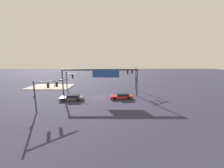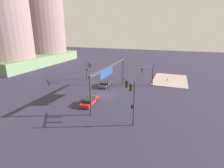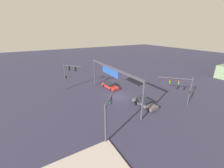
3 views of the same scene
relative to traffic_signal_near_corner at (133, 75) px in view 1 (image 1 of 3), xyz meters
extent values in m
plane|color=#2C2A40|center=(8.53, 7.71, -4.21)|extent=(179.73, 179.73, 0.00)
cube|color=#AA9D95|center=(24.86, -4.48, -4.14)|extent=(12.89, 8.45, 0.15)
cylinder|color=#343844|center=(-0.90, -0.67, -1.04)|extent=(0.20, 0.20, 6.36)
cylinder|color=#343844|center=(1.00, 0.70, 1.46)|extent=(3.90, 2.86, 0.15)
cube|color=black|center=(0.23, 0.14, 0.86)|extent=(0.41, 0.40, 0.95)
cylinder|color=red|center=(0.14, 0.27, 1.16)|extent=(0.20, 0.17, 0.20)
cylinder|color=orange|center=(0.14, 0.27, 0.86)|extent=(0.20, 0.17, 0.20)
cylinder|color=green|center=(0.14, 0.27, 0.56)|extent=(0.20, 0.17, 0.20)
cube|color=black|center=(1.56, 1.10, 0.86)|extent=(0.41, 0.40, 0.95)
cylinder|color=red|center=(1.47, 1.23, 1.16)|extent=(0.20, 0.17, 0.20)
cylinder|color=orange|center=(1.47, 1.23, 0.86)|extent=(0.20, 0.17, 0.20)
cylinder|color=green|center=(1.47, 1.23, 0.56)|extent=(0.20, 0.17, 0.20)
cube|color=black|center=(-1.04, -0.48, -1.38)|extent=(0.38, 0.37, 0.44)
cylinder|color=#36363E|center=(18.48, -0.63, -1.60)|extent=(0.25, 0.25, 5.23)
cylinder|color=#36363E|center=(16.39, 1.22, 0.42)|extent=(4.30, 3.84, 0.19)
cube|color=black|center=(16.15, 1.43, -0.20)|extent=(0.41, 0.41, 0.95)
cylinder|color=red|center=(16.04, 1.31, 0.10)|extent=(0.19, 0.18, 0.20)
cylinder|color=orange|center=(16.04, 1.31, -0.20)|extent=(0.19, 0.18, 0.20)
cylinder|color=green|center=(16.04, 1.31, -0.50)|extent=(0.19, 0.18, 0.20)
cylinder|color=#323944|center=(17.96, 16.54, -1.53)|extent=(0.22, 0.22, 5.37)
cylinder|color=#323944|center=(15.92, 14.57, 0.68)|extent=(4.19, 4.06, 0.16)
cube|color=black|center=(16.41, 15.05, 0.07)|extent=(0.41, 0.41, 0.95)
cylinder|color=red|center=(16.52, 14.93, 0.36)|extent=(0.19, 0.18, 0.20)
cylinder|color=orange|center=(16.52, 14.93, 0.06)|extent=(0.19, 0.18, 0.20)
cylinder|color=green|center=(16.52, 14.93, -0.24)|extent=(0.19, 0.18, 0.20)
cube|color=black|center=(15.37, 14.04, 0.07)|extent=(0.41, 0.41, 0.95)
cylinder|color=red|center=(15.48, 13.92, 0.36)|extent=(0.19, 0.18, 0.20)
cylinder|color=orange|center=(15.48, 13.92, 0.06)|extent=(0.19, 0.18, 0.20)
cylinder|color=green|center=(15.48, 13.92, -0.24)|extent=(0.19, 0.18, 0.20)
cube|color=black|center=(18.13, 16.36, -1.62)|extent=(0.38, 0.38, 0.44)
cylinder|color=#3A3541|center=(-0.07, 6.21, -1.22)|extent=(0.28, 0.28, 5.99)
cylinder|color=#3A3541|center=(17.12, 6.21, -1.22)|extent=(0.28, 0.28, 5.99)
cube|color=#3A3541|center=(8.53, 6.21, 1.95)|extent=(17.59, 0.35, 0.35)
cube|color=#20458E|center=(7.09, 6.42, 1.11)|extent=(6.12, 0.08, 1.78)
cube|color=#4D454C|center=(14.23, 9.55, -3.78)|extent=(4.86, 2.05, 0.55)
cube|color=black|center=(13.94, 9.54, -3.25)|extent=(2.56, 1.71, 0.50)
cylinder|color=black|center=(15.66, 10.47, -3.89)|extent=(0.65, 0.25, 0.64)
cylinder|color=black|center=(15.75, 8.79, -3.89)|extent=(0.65, 0.25, 0.64)
cylinder|color=black|center=(12.71, 10.31, -3.89)|extent=(0.65, 0.25, 0.64)
cylinder|color=black|center=(12.80, 8.64, -3.89)|extent=(0.65, 0.25, 0.64)
cube|color=red|center=(3.67, 8.39, -3.78)|extent=(4.94, 2.12, 0.55)
cube|color=black|center=(3.38, 8.37, -3.25)|extent=(2.62, 1.73, 0.50)
cylinder|color=black|center=(5.09, 9.32, -3.89)|extent=(0.66, 0.27, 0.64)
cylinder|color=black|center=(5.22, 7.70, -3.89)|extent=(0.66, 0.27, 0.64)
cylinder|color=black|center=(2.11, 9.08, -3.89)|extent=(0.66, 0.27, 0.64)
cylinder|color=black|center=(2.24, 7.46, -3.89)|extent=(0.66, 0.27, 0.64)
cylinder|color=red|center=(23.29, -3.81, -3.79)|extent=(0.22, 0.22, 0.55)
sphere|color=#B82B2C|center=(23.29, -3.81, -3.44)|extent=(0.18, 0.18, 0.18)
cylinder|color=#B82B2C|center=(23.45, -3.81, -3.76)|extent=(0.12, 0.10, 0.10)
camera|label=1|loc=(5.58, 37.93, 4.49)|focal=22.34mm
camera|label=2|loc=(-22.04, -5.30, 8.45)|focal=27.95mm
camera|label=3|loc=(30.40, -6.76, 8.42)|focal=22.38mm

